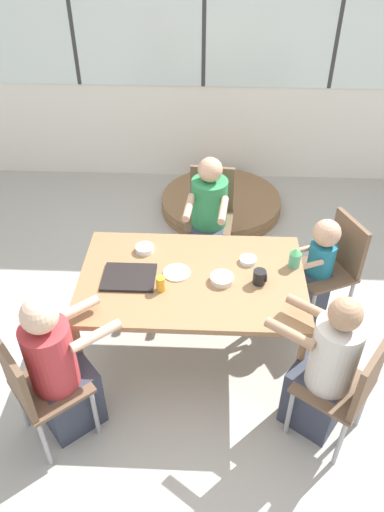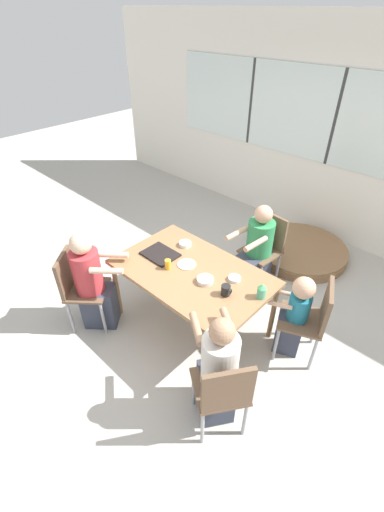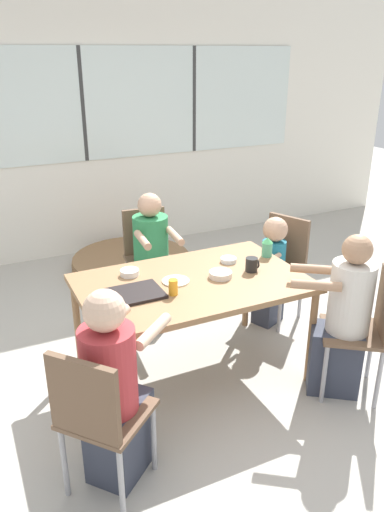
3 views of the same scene
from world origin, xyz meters
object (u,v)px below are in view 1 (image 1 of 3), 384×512
(bowl_white_shallow, at_px, (222,279))
(chair_for_toddler, at_px, (335,261))
(person_toddler, at_px, (316,273))
(bowl_cereal, at_px, (248,260))
(person_man_blue_shirt, at_px, (60,373))
(chair_for_man_teal_shirt, at_px, (211,208))
(chair_for_man_blue_shirt, at_px, (35,386))
(bowl_fruit, at_px, (145,249))
(juice_glass, at_px, (161,284))
(folded_table_stack, at_px, (221,203))
(chair_for_woman_green_shirt, at_px, (350,385))
(person_man_teal_shirt, at_px, (208,223))
(coffee_mug, at_px, (260,277))
(sippy_cup, at_px, (295,257))
(person_woman_green_shirt, at_px, (324,373))

(bowl_white_shallow, bearing_deg, chair_for_toddler, 30.03)
(person_toddler, bearing_deg, bowl_white_shallow, 97.52)
(bowl_white_shallow, distance_m, bowl_cereal, 0.28)
(person_man_blue_shirt, bearing_deg, chair_for_man_teal_shirt, 113.59)
(chair_for_man_teal_shirt, relative_size, person_man_blue_shirt, 0.78)
(chair_for_man_blue_shirt, xyz_separation_m, bowl_fruit, (0.54, 1.03, 0.23))
(chair_for_man_blue_shirt, xyz_separation_m, juice_glass, (0.69, 0.63, 0.26))
(chair_for_man_blue_shirt, distance_m, chair_for_toddler, 2.31)
(folded_table_stack, bearing_deg, bowl_cereal, -84.85)
(juice_glass, height_order, bowl_cereal, juice_glass)
(chair_for_woman_green_shirt, height_order, juice_glass, chair_for_woman_green_shirt)
(person_man_teal_shirt, bearing_deg, folded_table_stack, -91.86)
(person_man_blue_shirt, relative_size, bowl_cereal, 9.75)
(juice_glass, height_order, folded_table_stack, juice_glass)
(bowl_fruit, bearing_deg, person_man_teal_shirt, 58.67)
(folded_table_stack, bearing_deg, chair_for_woman_green_shirt, -74.46)
(bowl_fruit, relative_size, folded_table_stack, 0.10)
(chair_for_man_teal_shirt, height_order, bowl_fruit, chair_for_man_teal_shirt)
(person_man_blue_shirt, bearing_deg, folded_table_stack, 118.62)
(chair_for_toddler, distance_m, person_man_teal_shirt, 1.11)
(juice_glass, bearing_deg, person_man_teal_shirt, 75.52)
(person_man_teal_shirt, relative_size, coffee_mug, 10.88)
(person_man_teal_shirt, relative_size, bowl_fruit, 8.39)
(chair_for_toddler, height_order, coffee_mug, chair_for_toddler)
(chair_for_man_teal_shirt, bearing_deg, person_man_teal_shirt, 90.00)
(chair_for_toddler, height_order, bowl_white_shallow, chair_for_toddler)
(chair_for_toddler, relative_size, bowl_white_shallow, 5.67)
(person_man_blue_shirt, relative_size, juice_glass, 11.07)
(sippy_cup, bearing_deg, chair_for_man_teal_shirt, 119.75)
(chair_for_woman_green_shirt, relative_size, person_woman_green_shirt, 0.78)
(chair_for_woman_green_shirt, height_order, chair_for_toddler, same)
(chair_for_man_blue_shirt, distance_m, folded_table_stack, 2.97)
(chair_for_woman_green_shirt, xyz_separation_m, bowl_cereal, (-0.57, 0.85, 0.22))
(person_man_blue_shirt, xyz_separation_m, bowl_fruit, (0.41, 0.92, 0.24))
(person_woman_green_shirt, bearing_deg, chair_for_man_teal_shirt, 57.47)
(person_woman_green_shirt, relative_size, bowl_white_shallow, 7.25)
(bowl_cereal, bearing_deg, sippy_cup, -5.16)
(person_toddler, height_order, juice_glass, person_toddler)
(person_man_teal_shirt, distance_m, bowl_cereal, 0.91)
(chair_for_man_teal_shirt, xyz_separation_m, sippy_cup, (0.58, -1.02, 0.29))
(chair_for_woman_green_shirt, distance_m, bowl_fruit, 1.62)
(person_man_teal_shirt, height_order, person_toddler, person_man_teal_shirt)
(bowl_cereal, height_order, folded_table_stack, bowl_cereal)
(chair_for_man_blue_shirt, xyz_separation_m, person_woman_green_shirt, (1.71, 0.18, -0.02))
(coffee_mug, relative_size, bowl_cereal, 0.85)
(juice_glass, height_order, bowl_fruit, juice_glass)
(chair_for_woman_green_shirt, height_order, person_woman_green_shirt, person_woman_green_shirt)
(person_man_blue_shirt, distance_m, bowl_white_shallow, 1.17)
(bowl_cereal, relative_size, bowl_fruit, 0.91)
(coffee_mug, bearing_deg, bowl_white_shallow, 179.28)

